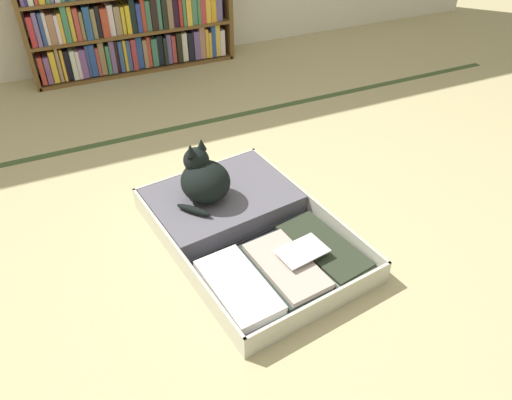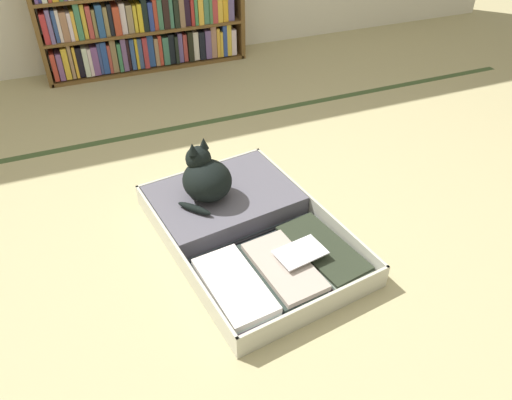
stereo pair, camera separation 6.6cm
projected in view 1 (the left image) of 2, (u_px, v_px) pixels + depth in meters
name	position (u px, v px, depth m)	size (l,w,h in m)	color
ground_plane	(259.00, 274.00, 1.98)	(10.00, 10.00, 0.00)	tan
tatami_border	(168.00, 130.00, 2.90)	(4.80, 0.05, 0.00)	#3A4F29
bookshelf	(130.00, 14.00, 3.39)	(1.43, 0.24, 0.82)	brown
open_suitcase	(241.00, 225.00, 2.15)	(0.79, 1.07, 0.11)	beige
black_cat	(203.00, 179.00, 2.15)	(0.29, 0.30, 0.27)	black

